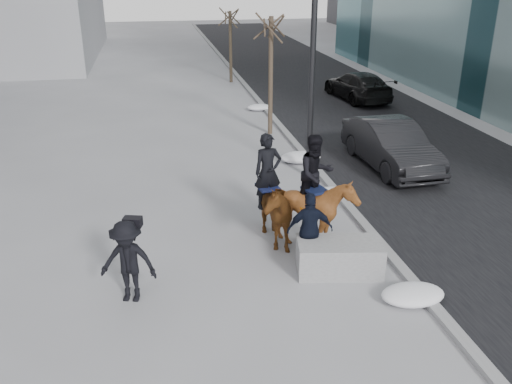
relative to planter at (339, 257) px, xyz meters
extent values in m
plane|color=gray|center=(-1.61, 0.15, -0.37)|extent=(120.00, 120.00, 0.00)
cube|color=black|center=(5.39, 10.15, -0.36)|extent=(8.00, 90.00, 0.01)
cube|color=gray|center=(1.39, 10.15, -0.31)|extent=(0.25, 90.00, 0.12)
cube|color=gray|center=(0.00, 0.00, 0.00)|extent=(1.98, 1.22, 0.74)
imported|color=black|center=(3.89, 6.15, 0.41)|extent=(1.86, 4.82, 1.57)
imported|color=black|center=(6.41, 15.86, 0.33)|extent=(2.42, 4.97, 1.39)
imported|color=#4F300F|center=(-1.22, 1.71, 0.52)|extent=(1.23, 2.21, 1.77)
imported|color=black|center=(-1.22, 1.86, 1.42)|extent=(0.73, 0.53, 1.85)
cube|color=#0F1537|center=(-1.22, 1.86, 1.03)|extent=(0.55, 0.62, 0.06)
imported|color=#4F2B0F|center=(-0.18, 1.26, 0.54)|extent=(1.81, 1.95, 1.81)
imported|color=black|center=(-0.18, 1.41, 1.45)|extent=(1.06, 0.92, 1.89)
cube|color=#0E1534|center=(-0.18, 1.41, 1.05)|extent=(0.60, 0.66, 0.06)
imported|color=black|center=(-0.56, 0.44, 0.51)|extent=(1.07, 0.54, 1.75)
cylinder|color=orange|center=(-0.61, 0.99, 0.78)|extent=(0.04, 0.18, 0.07)
imported|color=black|center=(-4.50, -0.22, 0.51)|extent=(1.27, 0.94, 1.75)
cube|color=black|center=(-4.35, 0.03, 1.25)|extent=(0.41, 0.31, 0.20)
cylinder|color=black|center=(0.99, 5.91, 4.13)|extent=(0.18, 0.18, 9.00)
ellipsoid|color=silver|center=(1.09, -1.39, -0.20)|extent=(1.31, 0.83, 0.33)
ellipsoid|color=silver|center=(1.09, 3.97, -0.21)|extent=(1.23, 0.78, 0.31)
ellipsoid|color=silver|center=(1.09, 7.20, -0.19)|extent=(1.42, 0.90, 0.36)
ellipsoid|color=silver|center=(1.09, 14.58, -0.22)|extent=(1.14, 0.72, 0.29)
camera|label=1|loc=(-3.78, -9.89, 5.94)|focal=38.00mm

